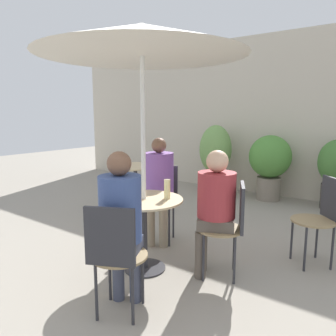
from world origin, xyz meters
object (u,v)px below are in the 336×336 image
at_px(cafe_table_far, 135,176).
at_px(seated_person_2, 159,182).
at_px(potted_plant_0, 215,155).
at_px(umbrella, 142,40).
at_px(beer_glass_0, 120,191).
at_px(bistro_chair_0, 115,250).
at_px(cafe_table_near, 144,216).
at_px(bistro_chair_1, 231,221).
at_px(bistro_chair_3, 323,212).
at_px(seated_person_1, 215,202).
at_px(potted_plant_1, 270,161).
at_px(potted_plant_2, 336,170).
at_px(seated_person_0, 121,217).
at_px(beer_glass_1, 167,189).
at_px(bistro_chair_2, 162,195).

xyz_separation_m(cafe_table_far, seated_person_2, (1.15, -0.88, 0.20)).
xyz_separation_m(potted_plant_0, umbrella, (0.96, -3.30, 1.46)).
bearing_deg(beer_glass_0, bistro_chair_0, -48.94).
height_order(cafe_table_near, bistro_chair_1, bistro_chair_1).
height_order(cafe_table_near, bistro_chair_3, bistro_chair_3).
bearing_deg(seated_person_1, potted_plant_1, 164.47).
distance_m(cafe_table_far, potted_plant_1, 2.43).
distance_m(bistro_chair_3, seated_person_2, 1.79).
height_order(cafe_table_near, potted_plant_1, potted_plant_1).
height_order(bistro_chair_0, bistro_chair_1, same).
xyz_separation_m(seated_person_1, potted_plant_2, (0.54, 3.12, -0.08)).
relative_size(bistro_chair_1, seated_person_0, 0.71).
distance_m(seated_person_1, seated_person_2, 0.97).
relative_size(seated_person_0, seated_person_2, 1.00).
bearing_deg(potted_plant_0, cafe_table_far, -104.91).
xyz_separation_m(bistro_chair_0, beer_glass_1, (-0.18, 0.90, 0.27)).
relative_size(bistro_chair_2, seated_person_2, 0.72).
bearing_deg(beer_glass_1, bistro_chair_1, 20.77).
bearing_deg(umbrella, bistro_chair_2, 115.32).
bearing_deg(beer_glass_1, bistro_chair_2, 131.04).
distance_m(cafe_table_far, potted_plant_0, 1.87).
xyz_separation_m(cafe_table_near, umbrella, (0.00, -0.00, 1.65)).
bearing_deg(potted_plant_2, bistro_chair_0, -100.81).
distance_m(bistro_chair_0, potted_plant_1, 4.16).
relative_size(bistro_chair_0, umbrella, 0.39).
bearing_deg(seated_person_0, beer_glass_1, -106.78).
distance_m(cafe_table_near, potted_plant_0, 3.44).
height_order(bistro_chair_3, seated_person_1, seated_person_1).
height_order(seated_person_2, potted_plant_1, seated_person_2).
bearing_deg(bistro_chair_3, seated_person_0, -73.86).
height_order(cafe_table_far, bistro_chair_3, bistro_chair_3).
distance_m(bistro_chair_2, beer_glass_1, 0.86).
distance_m(bistro_chair_2, umbrella, 1.85).
bearing_deg(potted_plant_0, umbrella, -73.73).
xyz_separation_m(bistro_chair_3, beer_glass_1, (-1.22, -1.01, 0.27)).
bearing_deg(potted_plant_2, umbrella, -108.68).
height_order(seated_person_2, potted_plant_0, potted_plant_0).
height_order(bistro_chair_1, bistro_chair_2, same).
bearing_deg(bistro_chair_3, bistro_chair_1, -80.94).
bearing_deg(bistro_chair_0, cafe_table_near, -90.00).
bearing_deg(beer_glass_0, potted_plant_0, 102.91).
height_order(bistro_chair_0, seated_person_1, seated_person_1).
relative_size(bistro_chair_1, bistro_chair_3, 1.00).
distance_m(potted_plant_0, potted_plant_2, 2.12).
xyz_separation_m(beer_glass_0, potted_plant_2, (1.33, 3.56, -0.16)).
distance_m(seated_person_2, umbrella, 1.60).
relative_size(bistro_chair_0, seated_person_2, 0.72).
distance_m(bistro_chair_0, beer_glass_0, 0.85).
relative_size(cafe_table_far, potted_plant_0, 0.59).
bearing_deg(bistro_chair_2, bistro_chair_3, -12.71).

